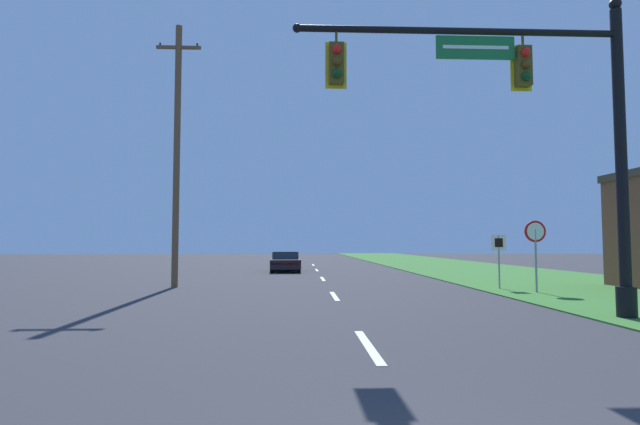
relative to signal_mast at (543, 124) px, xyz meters
The scene contains 7 objects.
grass_verge_right 22.49m from the signal_mast, 74.31° to the left, with size 10.00×110.00×0.04m.
road_center_line 14.69m from the signal_mast, 108.98° to the left, with size 0.16×34.80×0.01m.
signal_mast is the anchor object (origin of this frame).
car_ahead 21.57m from the signal_mast, 108.01° to the left, with size 1.97×4.74×1.19m.
stop_sign 6.96m from the signal_mast, 66.22° to the left, with size 0.76×0.07×2.50m.
route_sign_post 8.22m from the signal_mast, 75.64° to the left, with size 0.55×0.06×2.03m.
utility_pole_near 13.90m from the signal_mast, 140.25° to the left, with size 1.80×0.26×10.66m.
Camera 1 is at (-1.19, -2.52, 1.74)m, focal length 28.00 mm.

